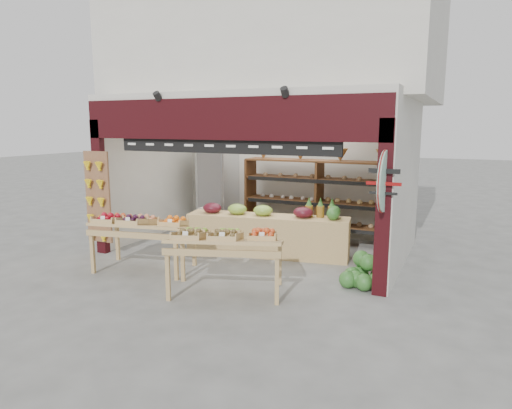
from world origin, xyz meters
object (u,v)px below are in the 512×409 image
object	(u,v)px
back_shelving	(319,187)
watermelon_pile	(364,275)
display_table_right	(222,238)
cardboard_stack	(218,228)
mid_counter	(267,233)
display_table_left	(138,224)
refrigerator	(218,189)

from	to	relation	value
back_shelving	watermelon_pile	size ratio (longest dim) A/B	4.57
back_shelving	display_table_right	distance (m)	3.65
cardboard_stack	watermelon_pile	world-z (taller)	cardboard_stack
mid_counter	display_table_right	xyz separation A→B (m)	(0.20, -2.13, 0.41)
watermelon_pile	display_table_left	bearing A→B (deg)	-168.25
mid_counter	back_shelving	bearing A→B (deg)	68.18
back_shelving	display_table_left	distance (m)	4.00
refrigerator	display_table_left	distance (m)	3.40
back_shelving	cardboard_stack	bearing A→B (deg)	-159.73
mid_counter	cardboard_stack	bearing A→B (deg)	155.18
watermelon_pile	cardboard_stack	bearing A→B (deg)	155.52
display_table_right	watermelon_pile	size ratio (longest dim) A/B	2.61
refrigerator	display_table_right	world-z (taller)	refrigerator
cardboard_stack	watermelon_pile	distance (m)	4.01
cardboard_stack	display_table_left	bearing A→B (deg)	-94.57
refrigerator	mid_counter	size ratio (longest dim) A/B	0.62
refrigerator	mid_counter	world-z (taller)	refrigerator
refrigerator	display_table_left	size ratio (longest dim) A/B	1.10
display_table_right	mid_counter	bearing A→B (deg)	95.23
cardboard_stack	refrigerator	bearing A→B (deg)	119.45
display_table_right	refrigerator	bearing A→B (deg)	120.72
refrigerator	mid_counter	distance (m)	2.66
mid_counter	display_table_right	world-z (taller)	display_table_right
watermelon_pile	refrigerator	bearing A→B (deg)	148.24
mid_counter	watermelon_pile	distance (m)	2.35
cardboard_stack	display_table_right	distance (m)	3.36
refrigerator	display_table_left	world-z (taller)	refrigerator
mid_counter	display_table_left	distance (m)	2.49
back_shelving	watermelon_pile	world-z (taller)	back_shelving
display_table_left	watermelon_pile	distance (m)	3.98
back_shelving	watermelon_pile	distance (m)	3.07
cardboard_stack	watermelon_pile	xyz separation A→B (m)	(3.65, -1.66, -0.07)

